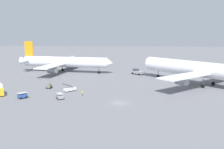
% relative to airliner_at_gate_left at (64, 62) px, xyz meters
% --- Properties ---
extents(ground_plane, '(600.00, 600.00, 0.00)m').
position_rel_airliner_at_gate_left_xyz_m(ground_plane, '(29.94, -53.19, -5.05)').
color(ground_plane, slate).
extents(airliner_at_gate_left, '(47.69, 42.57, 14.92)m').
position_rel_airliner_at_gate_left_xyz_m(airliner_at_gate_left, '(0.00, 0.00, 0.00)').
color(airliner_at_gate_left, white).
rests_on(airliner_at_gate_left, ground).
extents(airliner_being_pushed, '(43.06, 44.10, 16.14)m').
position_rel_airliner_at_gate_left_xyz_m(airliner_being_pushed, '(58.34, -26.38, 0.74)').
color(airliner_being_pushed, white).
rests_on(airliner_being_pushed, ground).
extents(pushback_tug, '(7.66, 7.21, 2.84)m').
position_rel_airliner_at_gate_left_xyz_m(pushback_tug, '(35.51, -3.15, -3.85)').
color(pushback_tug, gray).
rests_on(pushback_tug, ground).
extents(gse_baggage_cart_trailing, '(2.94, 3.12, 1.71)m').
position_rel_airliner_at_gate_left_xyz_m(gse_baggage_cart_trailing, '(1.29, -50.64, -4.19)').
color(gse_baggage_cart_trailing, '#2D5199').
rests_on(gse_baggage_cart_trailing, ground).
extents(gse_gpu_cart_small, '(1.72, 2.19, 1.90)m').
position_rel_airliner_at_gate_left_xyz_m(gse_gpu_cart_small, '(4.66, -36.49, -4.25)').
color(gse_gpu_cart_small, '#666B4C').
rests_on(gse_gpu_cart_small, ground).
extents(gse_baggage_cart_near_cluster, '(2.78, 3.15, 1.71)m').
position_rel_airliner_at_gate_left_xyz_m(gse_baggage_cart_near_cluster, '(12.51, -50.49, -4.19)').
color(gse_baggage_cart_near_cluster, gray).
rests_on(gse_baggage_cart_near_cluster, ground).
extents(gse_belt_loader_portside, '(3.98, 4.67, 3.02)m').
position_rel_airliner_at_gate_left_xyz_m(gse_belt_loader_portside, '(12.92, -40.27, -4.22)').
color(gse_belt_loader_portside, silver).
rests_on(gse_belt_loader_portside, ground).
extents(ground_crew_ramp_agent_by_cones, '(0.36, 0.36, 1.56)m').
position_rel_airliner_at_gate_left_xyz_m(ground_crew_ramp_agent_by_cones, '(18.18, -45.62, -4.24)').
color(ground_crew_ramp_agent_by_cones, '#4C4C51').
rests_on(ground_crew_ramp_agent_by_cones, ground).
extents(jet_bridge, '(3.84, 16.06, 5.68)m').
position_rel_airliner_at_gate_left_xyz_m(jet_bridge, '(-1.94, 20.06, -1.15)').
color(jet_bridge, '#B7B7BC').
rests_on(jet_bridge, ground).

